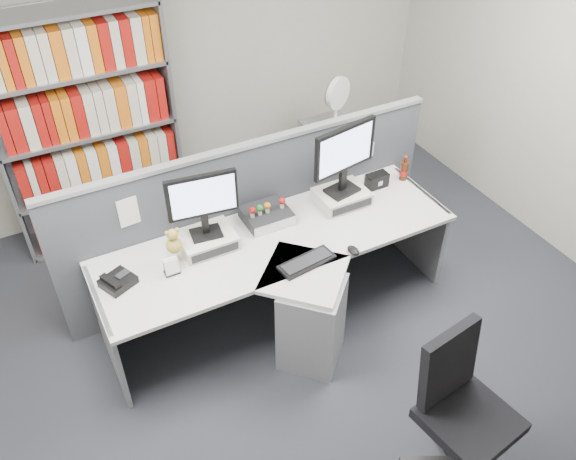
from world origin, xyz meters
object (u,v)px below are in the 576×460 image
filing_cabinet (333,161)px  office_chair (460,405)px  monitor_right (345,154)px  mouse (353,250)px  shelving_unit (88,134)px  desk_phone (117,281)px  desktop_pc (267,216)px  desk (292,285)px  desk_fan (337,97)px  monitor_left (203,200)px  keyboard (307,262)px  desk_calendar (171,267)px  cola_bottle (404,171)px  speaker (377,180)px

filing_cabinet → office_chair: office_chair is taller
monitor_right → mouse: 0.72m
shelving_unit → office_chair: bearing=-68.8°
mouse → desk_phone: desk_phone is taller
filing_cabinet → desktop_pc: bearing=-140.8°
desk_phone → filing_cabinet: desk_phone is taller
desk → desk_fan: desk_fan is taller
filing_cabinet → office_chair: 2.91m
desk → monitor_left: (-0.46, 0.38, 0.66)m
desktop_pc → mouse: (0.37, -0.60, -0.02)m
keyboard → desk_calendar: desk_calendar is taller
mouse → office_chair: 1.24m
monitor_left → cola_bottle: bearing=1.1°
desk_calendar → office_chair: 1.98m
monitor_left → monitor_right: bearing=0.0°
desk_phone → desk_calendar: 0.35m
mouse → monitor_left: bearing=147.8°
monitor_right → speaker: bearing=7.5°
desktop_pc → speaker: speaker is taller
cola_bottle → shelving_unit: size_ratio=0.11×
keyboard → filing_cabinet: size_ratio=0.59×
shelving_unit → desk_fan: size_ratio=3.92×
desk_calendar → desk: bearing=-16.5°
speaker → filing_cabinet: size_ratio=0.25×
keyboard → desk_fan: size_ratio=0.81×
desktop_pc → desk_calendar: desk_calendar is taller
cola_bottle → shelving_unit: 2.58m
monitor_right → desk_fan: bearing=60.9°
keyboard → desk_calendar: 0.90m
desk_phone → speaker: speaker is taller
mouse → speaker: 0.84m
office_chair → desk_fan: bearing=73.0°
desk_calendar → mouse: bearing=-18.3°
keyboard → office_chair: bearing=-77.1°
shelving_unit → filing_cabinet: size_ratio=2.86×
desktop_pc → desk_fan: 1.53m
filing_cabinet → office_chair: size_ratio=0.70×
speaker → monitor_right: bearing=-172.5°
desk → filing_cabinet: desk is taller
monitor_right → speaker: 0.52m
monitor_left → desk_calendar: 0.49m
desk_phone → speaker: size_ratio=1.45×
cola_bottle → filing_cabinet: size_ratio=0.31×
monitor_right → desk_fan: (0.56, 1.02, -0.13)m
desk_calendar → office_chair: size_ratio=0.12×
cola_bottle → filing_cabinet: bearing=92.3°
desk_fan → mouse: bearing=-117.3°
desktop_pc → desk_calendar: size_ratio=2.67×
mouse → shelving_unit: shelving_unit is taller
monitor_right → filing_cabinet: (0.56, 1.02, -0.80)m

